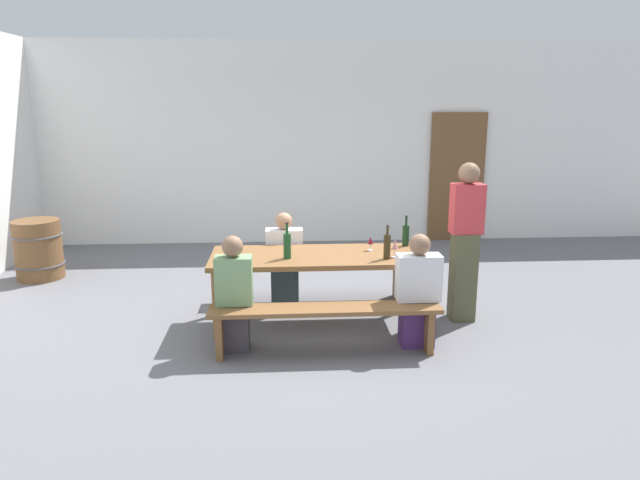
% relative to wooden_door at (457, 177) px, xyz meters
% --- Properties ---
extents(ground_plane, '(24.00, 24.00, 0.00)m').
position_rel_wooden_door_xyz_m(ground_plane, '(-2.49, -3.63, -1.05)').
color(ground_plane, slate).
extents(back_wall, '(14.00, 0.20, 3.20)m').
position_rel_wooden_door_xyz_m(back_wall, '(-2.49, 0.14, 0.55)').
color(back_wall, white).
rests_on(back_wall, ground).
extents(wooden_door, '(0.90, 0.06, 2.10)m').
position_rel_wooden_door_xyz_m(wooden_door, '(0.00, 0.00, 0.00)').
color(wooden_door, brown).
rests_on(wooden_door, ground).
extents(tasting_table, '(2.21, 0.86, 0.75)m').
position_rel_wooden_door_xyz_m(tasting_table, '(-2.49, -3.63, -0.37)').
color(tasting_table, brown).
rests_on(tasting_table, ground).
extents(bench_near, '(2.11, 0.30, 0.45)m').
position_rel_wooden_door_xyz_m(bench_near, '(-2.49, -4.36, -0.69)').
color(bench_near, brown).
rests_on(bench_near, ground).
extents(bench_far, '(2.11, 0.30, 0.45)m').
position_rel_wooden_door_xyz_m(bench_far, '(-2.49, -2.90, -0.69)').
color(bench_far, brown).
rests_on(bench_far, ground).
extents(wine_bottle_0, '(0.08, 0.08, 0.36)m').
position_rel_wooden_door_xyz_m(wine_bottle_0, '(-2.82, -3.76, -0.17)').
color(wine_bottle_0, '#194723').
rests_on(wine_bottle_0, tasting_table).
extents(wine_bottle_1, '(0.07, 0.07, 0.34)m').
position_rel_wooden_door_xyz_m(wine_bottle_1, '(-1.85, -3.84, -0.17)').
color(wine_bottle_1, '#332814').
rests_on(wine_bottle_1, tasting_table).
extents(wine_bottle_2, '(0.07, 0.07, 0.33)m').
position_rel_wooden_door_xyz_m(wine_bottle_2, '(-1.55, -3.33, -0.18)').
color(wine_bottle_2, '#143319').
rests_on(wine_bottle_2, tasting_table).
extents(wine_glass_0, '(0.06, 0.06, 0.18)m').
position_rel_wooden_door_xyz_m(wine_glass_0, '(-1.76, -3.79, -0.17)').
color(wine_glass_0, silver).
rests_on(wine_glass_0, tasting_table).
extents(wine_glass_1, '(0.06, 0.06, 0.15)m').
position_rel_wooden_door_xyz_m(wine_glass_1, '(-1.96, -3.51, -0.20)').
color(wine_glass_1, silver).
rests_on(wine_glass_1, tasting_table).
extents(seated_guest_near_0, '(0.34, 0.24, 1.09)m').
position_rel_wooden_door_xyz_m(seated_guest_near_0, '(-3.32, -4.21, -0.53)').
color(seated_guest_near_0, '#413A40').
rests_on(seated_guest_near_0, ground).
extents(seated_guest_near_1, '(0.41, 0.24, 1.08)m').
position_rel_wooden_door_xyz_m(seated_guest_near_1, '(-1.61, -4.21, -0.54)').
color(seated_guest_near_1, '#4A2864').
rests_on(seated_guest_near_1, ground).
extents(seated_guest_far_0, '(0.41, 0.24, 1.08)m').
position_rel_wooden_door_xyz_m(seated_guest_far_0, '(-2.85, -3.05, -0.55)').
color(seated_guest_far_0, '#334347').
rests_on(seated_guest_far_0, ground).
extents(standing_host, '(0.32, 0.24, 1.67)m').
position_rel_wooden_door_xyz_m(standing_host, '(-0.98, -3.58, -0.22)').
color(standing_host, '#4E4F33').
rests_on(standing_host, ground).
extents(wine_barrel, '(0.62, 0.62, 0.77)m').
position_rel_wooden_door_xyz_m(wine_barrel, '(-6.05, -1.79, -0.66)').
color(wine_barrel, brown).
rests_on(wine_barrel, ground).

